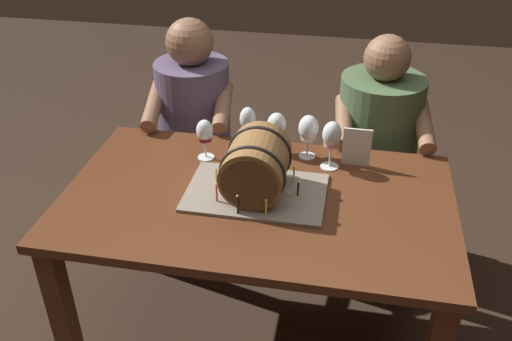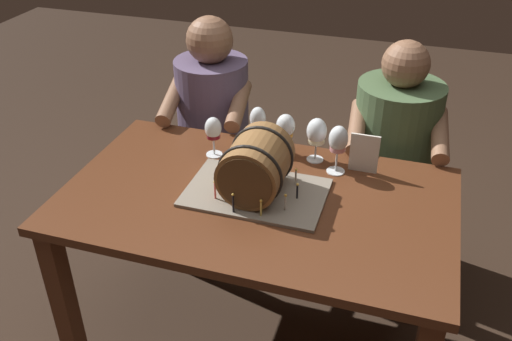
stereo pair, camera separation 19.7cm
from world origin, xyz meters
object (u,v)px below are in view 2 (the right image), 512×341
object	(u,v)px
dining_table	(256,220)
person_seated_left	(214,140)
wine_glass_empty	(258,120)
person_seated_right	(390,167)
wine_glass_rose	(338,141)
wine_glass_amber	(286,127)
wine_glass_white	(317,133)
barrel_cake	(256,169)
wine_glass_red	(213,130)
menu_card	(364,153)

from	to	relation	value
dining_table	person_seated_left	bearing A→B (deg)	122.93
wine_glass_empty	person_seated_right	xyz separation A→B (m)	(0.53, 0.32, -0.31)
wine_glass_rose	person_seated_right	bearing A→B (deg)	65.32
person_seated_right	wine_glass_amber	bearing A→B (deg)	-140.65
wine_glass_empty	dining_table	bearing A→B (deg)	-73.36
wine_glass_empty	wine_glass_white	distance (m)	0.25
dining_table	barrel_cake	xyz separation A→B (m)	(-0.01, 0.01, 0.22)
barrel_cake	wine_glass_red	world-z (taller)	barrel_cake
barrel_cake	wine_glass_empty	world-z (taller)	barrel_cake
wine_glass_rose	wine_glass_empty	bearing A→B (deg)	164.56
barrel_cake	wine_glass_empty	bearing A→B (deg)	106.30
wine_glass_red	person_seated_right	world-z (taller)	person_seated_right
dining_table	wine_glass_white	bearing A→B (deg)	65.09
wine_glass_rose	person_seated_left	bearing A→B (deg)	148.39
barrel_cake	wine_glass_white	size ratio (longest dim) A/B	2.75
wine_glass_red	person_seated_left	xyz separation A→B (m)	(-0.18, 0.43, -0.30)
wine_glass_white	barrel_cake	bearing A→B (deg)	-116.85
menu_card	person_seated_right	world-z (taller)	person_seated_right
wine_glass_red	menu_card	world-z (taller)	wine_glass_red
wine_glass_rose	wine_glass_red	size ratio (longest dim) A/B	1.17
dining_table	wine_glass_empty	distance (m)	0.43
person_seated_left	person_seated_right	size ratio (longest dim) A/B	1.02
barrel_cake	wine_glass_white	bearing A→B (deg)	63.15
wine_glass_rose	wine_glass_red	distance (m)	0.49
wine_glass_white	person_seated_right	world-z (taller)	person_seated_right
wine_glass_white	wine_glass_amber	xyz separation A→B (m)	(-0.13, 0.01, -0.00)
barrel_cake	dining_table	bearing A→B (deg)	-65.49
wine_glass_rose	menu_card	size ratio (longest dim) A/B	1.23
wine_glass_rose	wine_glass_white	world-z (taller)	wine_glass_rose
wine_glass_amber	person_seated_right	xyz separation A→B (m)	(0.41, 0.34, -0.31)
wine_glass_empty	wine_glass_red	world-z (taller)	wine_glass_empty
wine_glass_white	person_seated_right	size ratio (longest dim) A/B	0.16
dining_table	person_seated_right	size ratio (longest dim) A/B	1.24
barrel_cake	wine_glass_white	xyz separation A→B (m)	(0.15, 0.30, 0.01)
barrel_cake	person_seated_right	size ratio (longest dim) A/B	0.44
person_seated_left	person_seated_right	distance (m)	0.86
wine_glass_amber	person_seated_left	size ratio (longest dim) A/B	0.15
wine_glass_rose	person_seated_left	distance (m)	0.85
barrel_cake	wine_glass_amber	bearing A→B (deg)	85.58
dining_table	barrel_cake	size ratio (longest dim) A/B	2.80
dining_table	barrel_cake	world-z (taller)	barrel_cake
wine_glass_empty	wine_glass_white	bearing A→B (deg)	-7.26
wine_glass_rose	wine_glass_empty	distance (m)	0.36
wine_glass_red	menu_card	size ratio (longest dim) A/B	1.05
wine_glass_rose	wine_glass_white	distance (m)	0.11
wine_glass_red	person_seated_left	distance (m)	0.56
person_seated_right	person_seated_left	bearing A→B (deg)	-179.99
wine_glass_empty	person_seated_right	world-z (taller)	person_seated_right
barrel_cake	wine_glass_red	bearing A→B (deg)	138.66
barrel_cake	menu_card	xyz separation A→B (m)	(0.34, 0.27, -0.03)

